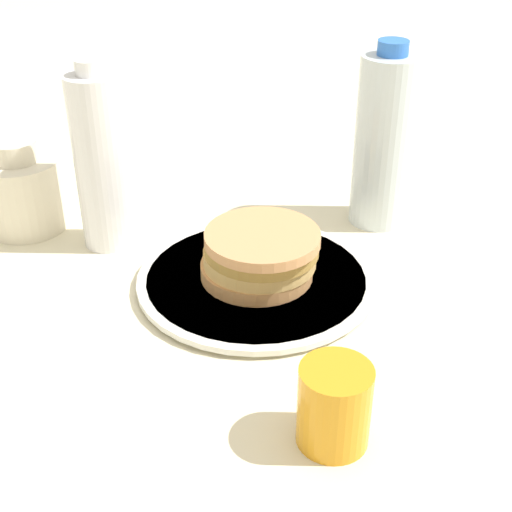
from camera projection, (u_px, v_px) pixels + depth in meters
ground_plane at (280, 287)px, 0.84m from camera, size 4.00×4.00×0.00m
plate at (256, 280)px, 0.84m from camera, size 0.28×0.28×0.01m
pancake_stack at (260, 253)px, 0.82m from camera, size 0.14×0.14×0.06m
juice_glass at (334, 406)px, 0.61m from camera, size 0.06×0.06×0.08m
cream_jug at (22, 191)px, 0.94m from camera, size 0.11×0.11×0.12m
water_bottle_mid at (100, 162)px, 0.87m from camera, size 0.06×0.06×0.24m
water_bottle_far at (384, 141)px, 0.92m from camera, size 0.08×0.08×0.24m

